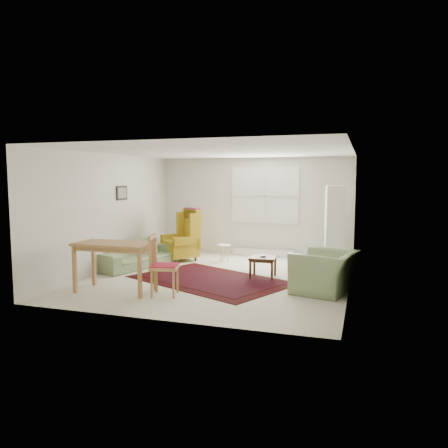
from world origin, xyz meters
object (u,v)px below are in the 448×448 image
(sofa, at_px, (137,249))
(armchair, at_px, (325,268))
(coffee_table, at_px, (263,267))
(desk_chair, at_px, (165,265))
(wingback_chair, at_px, (180,234))
(desk, at_px, (115,267))
(cabinet, at_px, (335,227))
(stool, at_px, (224,253))

(sofa, height_order, armchair, armchair)
(coffee_table, height_order, desk_chair, desk_chair)
(wingback_chair, height_order, coffee_table, wingback_chair)
(sofa, xyz_separation_m, coffee_table, (2.92, -0.16, -0.20))
(wingback_chair, xyz_separation_m, desk_chair, (1.03, -2.99, -0.12))
(sofa, bearing_deg, wingback_chair, -14.11)
(desk, bearing_deg, cabinet, 44.02)
(cabinet, distance_m, desk_chair, 4.22)
(armchair, distance_m, desk_chair, 2.77)
(cabinet, bearing_deg, wingback_chair, 176.84)
(stool, bearing_deg, desk_chair, -89.98)
(sofa, height_order, cabinet, cabinet)
(stool, bearing_deg, armchair, -40.49)
(armchair, relative_size, stool, 2.78)
(wingback_chair, bearing_deg, desk_chair, -32.52)
(sofa, bearing_deg, cabinet, -54.69)
(desk_chair, bearing_deg, wingback_chair, 5.11)
(stool, distance_m, cabinet, 2.66)
(stool, xyz_separation_m, desk, (-0.93, -3.29, 0.24))
(armchair, distance_m, coffee_table, 1.51)
(wingback_chair, relative_size, desk_chair, 1.22)
(coffee_table, bearing_deg, stool, 132.24)
(coffee_table, distance_m, stool, 1.91)
(armchair, distance_m, desk, 3.66)
(wingback_chair, distance_m, desk, 3.04)
(cabinet, relative_size, desk, 1.33)
(armchair, relative_size, coffee_table, 2.15)
(desk_chair, bearing_deg, stool, -13.80)
(desk_chair, bearing_deg, armchair, -81.29)
(cabinet, xyz_separation_m, desk, (-3.49, -3.37, -0.48))
(cabinet, bearing_deg, stool, 173.24)
(cabinet, bearing_deg, sofa, -171.02)
(wingback_chair, distance_m, desk_chair, 3.16)
(coffee_table, height_order, desk, desk)
(armchair, distance_m, stool, 3.38)
(armchair, height_order, coffee_table, armchair)
(desk, bearing_deg, desk_chair, 2.58)
(stool, distance_m, desk, 3.43)
(wingback_chair, relative_size, stool, 3.19)
(wingback_chair, distance_m, stool, 1.14)
(coffee_table, bearing_deg, cabinet, 49.34)
(wingback_chair, height_order, cabinet, cabinet)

